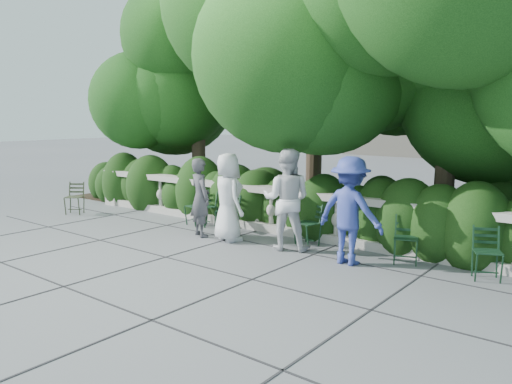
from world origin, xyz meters
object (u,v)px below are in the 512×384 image
Objects in this scene: person_older_blue at (350,211)px; person_casual_man at (287,199)px; chair_c at (223,232)px; person_woman_grey at (200,197)px; chair_e at (302,246)px; person_businessman at (228,197)px; chair_a at (200,227)px; chair_weathered at (73,215)px; chair_d at (405,266)px; chair_b at (191,226)px; chair_f at (487,283)px.

person_casual_man is at bearing -2.39° from person_older_blue.
person_woman_grey reaches higher than chair_c.
person_older_blue is at bearing -6.37° from chair_e.
chair_a is at bearing 0.91° from person_businessman.
person_older_blue reaches higher than chair_weathered.
person_casual_man is (-0.13, -0.35, 0.96)m from chair_e.
chair_d is 3.68m from person_businessman.
person_businessman reaches higher than chair_weathered.
chair_b is 6.43m from chair_f.
person_older_blue is at bearing 4.91° from chair_b.
chair_d is at bearing 12.26° from chair_a.
chair_d is (4.88, -0.02, 0.00)m from chair_a.
person_woman_grey is (-2.15, -0.61, 0.83)m from chair_e.
chair_f is 0.45× the size of person_older_blue.
chair_b is 1.32m from person_woman_grey.
chair_f is at bearing -152.39° from person_woman_grey.
chair_e is at bearing 159.83° from chair_d.
chair_c is at bearing -164.53° from chair_e.
chair_e is 1.63m from person_older_blue.
person_casual_man is at bearing 168.68° from chair_d.
person_casual_man is 1.40m from person_older_blue.
chair_e is 6.43m from chair_weathered.
chair_f is 4.96m from person_businessman.
person_businessman is 1.33m from person_casual_man.
chair_b is 1.00× the size of chair_f.
person_older_blue is at bearing -155.55° from person_woman_grey.
person_woman_grey reaches higher than chair_d.
chair_a and chair_e have the same top height.
person_businessman is (0.57, -0.46, 0.89)m from chair_c.
chair_b is 0.51× the size of person_woman_grey.
person_woman_grey reaches higher than chair_f.
person_businessman reaches higher than person_woman_grey.
person_woman_grey is at bearing 29.79° from person_businessman.
chair_d is 4.36m from person_woman_grey.
chair_b is at bearing -10.90° from person_woman_grey.
chair_c is at bearing -31.71° from person_casual_man.
chair_b and chair_c have the same top height.
chair_weathered is (-3.33, -0.98, 0.00)m from chair_b.
chair_e is (-2.08, -0.01, 0.00)m from chair_d.
chair_e is 1.03m from person_casual_man.
chair_weathered is (-6.34, -1.03, 0.00)m from chair_e.
chair_d is 0.45× the size of person_older_blue.
person_woman_grey reaches higher than chair_a.
chair_f is (6.43, 0.01, 0.00)m from chair_b.
chair_a and chair_d have the same top height.
chair_b is at bearing -165.52° from chair_e.
chair_f is (5.43, 0.02, 0.00)m from chair_c.
chair_a is at bearing 31.93° from chair_b.
chair_f is at bearing 11.71° from chair_a.
person_woman_grey reaches higher than chair_weathered.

